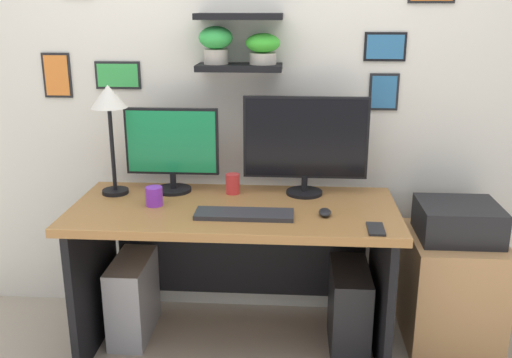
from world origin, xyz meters
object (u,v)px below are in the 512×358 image
(monitor_right, at_px, (306,142))
(printer, at_px, (458,221))
(desk_lamp, at_px, (109,107))
(computer_tower_left, at_px, (133,297))
(keyboard, at_px, (244,214))
(monitor_left, at_px, (172,147))
(drawer_cabinet, at_px, (450,289))
(cell_phone, at_px, (376,229))
(coffee_mug, at_px, (154,196))
(pen_cup, at_px, (233,184))
(computer_tower_right, at_px, (349,310))
(computer_mouse, at_px, (325,212))
(desk, at_px, (236,244))

(monitor_right, bearing_deg, printer, -5.45)
(desk_lamp, height_order, printer, desk_lamp)
(monitor_right, xyz_separation_m, desk_lamp, (-0.94, -0.06, 0.17))
(computer_tower_left, bearing_deg, keyboard, -19.33)
(monitor_left, xyz_separation_m, computer_tower_left, (-0.21, -0.13, -0.77))
(drawer_cabinet, bearing_deg, cell_phone, -138.85)
(coffee_mug, height_order, pen_cup, pen_cup)
(desk_lamp, distance_m, printer, 1.77)
(cell_phone, relative_size, computer_tower_right, 0.32)
(monitor_left, xyz_separation_m, computer_mouse, (0.75, -0.31, -0.21))
(computer_tower_right, bearing_deg, coffee_mug, -178.86)
(desk, distance_m, printer, 1.09)
(monitor_left, xyz_separation_m, printer, (1.41, -0.07, -0.33))
(drawer_cabinet, distance_m, printer, 0.37)
(cell_phone, height_order, pen_cup, pen_cup)
(monitor_left, xyz_separation_m, drawer_cabinet, (1.41, -0.07, -0.69))
(keyboard, height_order, computer_tower_right, keyboard)
(computer_mouse, xyz_separation_m, drawer_cabinet, (0.66, 0.24, -0.48))
(keyboard, xyz_separation_m, computer_tower_left, (-0.60, 0.21, -0.55))
(monitor_right, distance_m, drawer_cabinet, 1.05)
(printer, relative_size, computer_tower_left, 0.91)
(monitor_right, xyz_separation_m, pen_cup, (-0.36, -0.02, -0.21))
(desk, bearing_deg, computer_tower_left, 176.72)
(desk, height_order, computer_tower_left, desk)
(pen_cup, bearing_deg, computer_mouse, -32.63)
(coffee_mug, xyz_separation_m, computer_tower_right, (0.94, 0.02, -0.58))
(computer_mouse, distance_m, computer_tower_right, 0.57)
(monitor_left, bearing_deg, drawer_cabinet, -2.88)
(monitor_left, bearing_deg, monitor_right, 0.03)
(monitor_left, distance_m, cell_phone, 1.09)
(desk, height_order, drawer_cabinet, desk)
(monitor_right, relative_size, pen_cup, 6.08)
(coffee_mug, height_order, computer_tower_left, coffee_mug)
(monitor_right, relative_size, computer_tower_left, 1.45)
(cell_phone, distance_m, pen_cup, 0.79)
(monitor_left, bearing_deg, computer_mouse, -22.33)
(computer_mouse, height_order, drawer_cabinet, computer_mouse)
(computer_mouse, distance_m, desk_lamp, 1.14)
(monitor_left, distance_m, computer_mouse, 0.84)
(coffee_mug, distance_m, printer, 1.47)
(desk_lamp, height_order, computer_tower_right, desk_lamp)
(computer_tower_right, bearing_deg, monitor_left, 166.89)
(printer, bearing_deg, computer_mouse, -160.20)
(cell_phone, xyz_separation_m, computer_tower_left, (-1.16, 0.33, -0.55))
(computer_mouse, relative_size, desk_lamp, 0.17)
(desk_lamp, distance_m, drawer_cabinet, 1.92)
(monitor_left, relative_size, computer_tower_right, 1.06)
(desk, distance_m, computer_tower_right, 0.65)
(monitor_left, distance_m, computer_tower_left, 0.81)
(cell_phone, bearing_deg, coffee_mug, 167.90)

